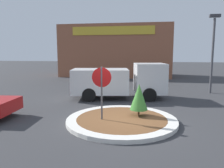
# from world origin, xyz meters

# --- Properties ---
(ground_plane) EXTENTS (120.00, 120.00, 0.00)m
(ground_plane) POSITION_xyz_m (0.00, 0.00, 0.00)
(ground_plane) COLOR #38383A
(traffic_island) EXTENTS (4.54, 4.54, 0.16)m
(traffic_island) POSITION_xyz_m (0.00, 0.00, 0.08)
(traffic_island) COLOR silver
(traffic_island) RESTS_ON ground_plane
(stop_sign) EXTENTS (0.79, 0.07, 2.29)m
(stop_sign) POSITION_xyz_m (-0.78, -0.27, 1.60)
(stop_sign) COLOR #4C4C51
(stop_sign) RESTS_ON ground_plane
(island_shrub) EXTENTS (0.76, 0.76, 1.37)m
(island_shrub) POSITION_xyz_m (0.67, 0.52, 0.98)
(island_shrub) COLOR brown
(island_shrub) RESTS_ON traffic_island
(utility_truck) EXTENTS (5.95, 2.99, 2.18)m
(utility_truck) POSITION_xyz_m (-0.73, 4.65, 1.14)
(utility_truck) COLOR silver
(utility_truck) RESTS_ON ground_plane
(storefront_building) EXTENTS (12.89, 6.07, 6.01)m
(storefront_building) POSITION_xyz_m (-2.93, 18.20, 3.01)
(storefront_building) COLOR #93563D
(storefront_building) RESTS_ON ground_plane
(light_pole) EXTENTS (0.70, 0.30, 5.41)m
(light_pole) POSITION_xyz_m (5.38, 7.55, 3.24)
(light_pole) COLOR #4C4C51
(light_pole) RESTS_ON ground_plane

